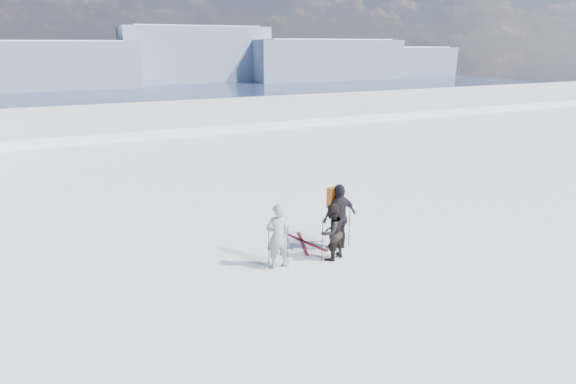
# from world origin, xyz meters

# --- Properties ---
(lake_basin) EXTENTS (820.00, 820.00, 71.62)m
(lake_basin) POSITION_xyz_m (0.00, 30.00, -6.50)
(lake_basin) COLOR white
(lake_basin) RESTS_ON ground
(far_mountain_range) EXTENTS (770.00, 110.00, 53.00)m
(far_mountain_range) POSITION_xyz_m (29.60, 454.78, -7.19)
(far_mountain_range) COLOR slate
(far_mountain_range) RESTS_ON ground
(skier_grey) EXTENTS (0.69, 0.46, 1.84)m
(skier_grey) POSITION_xyz_m (-2.38, 2.22, 0.92)
(skier_grey) COLOR #91989E
(skier_grey) RESTS_ON ground
(skier_dark) EXTENTS (0.97, 0.86, 1.64)m
(skier_dark) POSITION_xyz_m (-0.82, 2.07, 0.82)
(skier_dark) COLOR black
(skier_dark) RESTS_ON ground
(skier_pack) EXTENTS (1.24, 0.69, 2.01)m
(skier_pack) POSITION_xyz_m (-0.26, 2.60, 1.00)
(skier_pack) COLOR black
(skier_pack) RESTS_ON ground
(backpack) EXTENTS (0.46, 0.31, 0.62)m
(backpack) POSITION_xyz_m (-0.30, 2.84, 2.32)
(backpack) COLOR #D85F14
(backpack) RESTS_ON skier_pack
(ski_poles) EXTENTS (2.77, 0.61, 1.31)m
(ski_poles) POSITION_xyz_m (-1.15, 2.21, 0.64)
(ski_poles) COLOR black
(ski_poles) RESTS_ON ground
(skis_loose) EXTENTS (0.74, 1.66, 0.03)m
(skis_loose) POSITION_xyz_m (-1.03, 3.30, 0.01)
(skis_loose) COLOR black
(skis_loose) RESTS_ON ground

